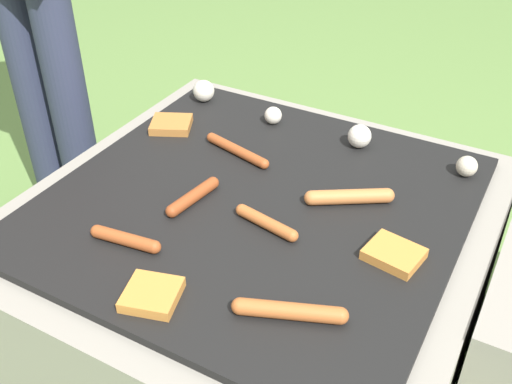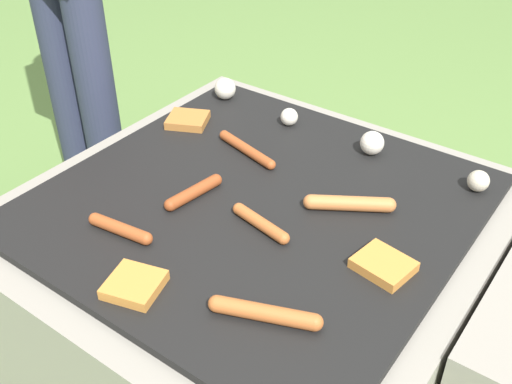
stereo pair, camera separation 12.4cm
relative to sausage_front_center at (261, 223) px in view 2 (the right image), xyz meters
name	(u,v)px [view 2 (the right image)]	position (x,y,z in m)	size (l,w,h in m)	color
ground_plane	(256,337)	(-0.06, 0.07, -0.44)	(14.00, 14.00, 0.00)	#608442
grill	(256,275)	(-0.06, 0.07, -0.23)	(0.94, 0.94, 0.43)	gray
sausage_back_right	(194,192)	(-0.17, 0.00, 0.00)	(0.04, 0.15, 0.03)	#93421E
sausage_mid_right	(120,229)	(-0.21, -0.17, 0.00)	(0.15, 0.04, 0.03)	#A34C23
sausage_front_right	(247,149)	(-0.19, 0.21, 0.00)	(0.19, 0.07, 0.02)	#A34C23
sausage_front_center	(261,223)	(0.00, 0.00, 0.00)	(0.15, 0.05, 0.02)	#B7602D
sausage_back_center	(350,203)	(0.11, 0.16, 0.00)	(0.16, 0.11, 0.03)	#C6753D
sausage_front_left	(265,313)	(0.14, -0.19, 0.00)	(0.18, 0.09, 0.03)	#B7602D
bread_slice_left	(188,120)	(-0.40, 0.24, 0.00)	(0.13, 0.12, 0.02)	#B27033
bread_slice_right	(384,265)	(0.25, 0.03, 0.00)	(0.11, 0.10, 0.02)	#D18438
bread_slice_center	(134,285)	(-0.08, -0.26, 0.00)	(0.11, 0.11, 0.02)	#D18438
mushroom_row	(319,124)	(-0.10, 0.39, 0.01)	(0.76, 0.08, 0.06)	silver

